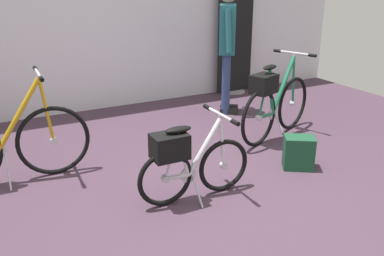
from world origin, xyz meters
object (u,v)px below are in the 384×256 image
(floor_banner_stand, at_px, (235,43))
(display_bike_left, at_px, (274,102))
(backpack_on_floor, at_px, (299,153))
(folding_bike_foreground, at_px, (187,160))
(visitor_near_wall, at_px, (227,42))

(floor_banner_stand, bearing_deg, display_bike_left, -110.61)
(floor_banner_stand, relative_size, display_bike_left, 1.32)
(display_bike_left, height_order, backpack_on_floor, display_bike_left)
(floor_banner_stand, bearing_deg, folding_bike_foreground, -129.30)
(backpack_on_floor, bearing_deg, folding_bike_foreground, -177.58)
(floor_banner_stand, distance_m, visitor_near_wall, 1.06)
(visitor_near_wall, bearing_deg, folding_bike_foreground, -129.49)
(folding_bike_foreground, xyz_separation_m, backpack_on_floor, (1.22, 0.05, -0.20))
(display_bike_left, bearing_deg, folding_bike_foreground, -151.92)
(display_bike_left, distance_m, backpack_on_floor, 0.83)
(floor_banner_stand, bearing_deg, backpack_on_floor, -110.33)
(display_bike_left, bearing_deg, backpack_on_floor, -109.62)
(floor_banner_stand, height_order, backpack_on_floor, floor_banner_stand)
(folding_bike_foreground, distance_m, backpack_on_floor, 1.24)
(folding_bike_foreground, relative_size, visitor_near_wall, 0.62)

